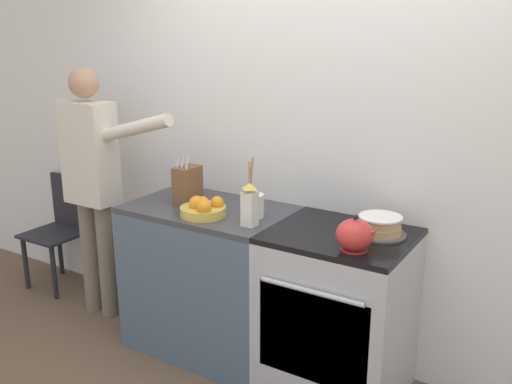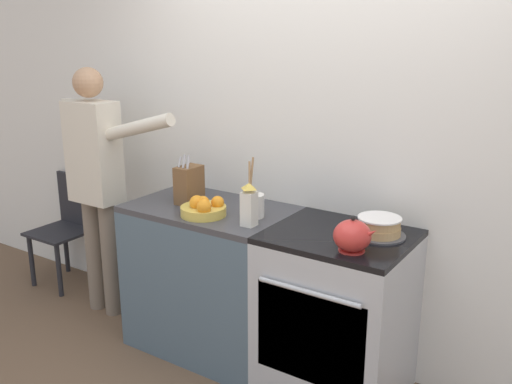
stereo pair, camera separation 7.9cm
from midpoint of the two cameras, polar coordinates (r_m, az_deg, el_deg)
wall_back at (r=3.19m, az=8.04°, el=5.06°), size 8.00×0.04×2.60m
counter_cabinet at (r=3.48m, az=-3.82°, el=-8.56°), size 0.95×0.61×0.90m
stove_range at (r=3.10m, az=8.75°, el=-12.02°), size 0.71×0.64×0.90m
layer_cake at (r=2.91m, az=12.98°, el=-3.46°), size 0.27×0.27×0.10m
tea_kettle at (r=2.68m, az=10.47°, el=-4.36°), size 0.22×0.18×0.17m
knife_block at (r=3.37m, az=-6.05°, el=0.75°), size 0.11×0.16×0.29m
utensil_crock at (r=3.11m, az=0.49°, el=-1.28°), size 0.11×0.11×0.33m
fruit_bowl at (r=3.15m, az=-4.53°, el=-1.64°), size 0.25×0.25×0.12m
milk_carton at (r=2.96m, az=0.06°, el=-1.37°), size 0.07×0.07×0.23m
person_baker at (r=3.85m, az=-15.15°, el=1.98°), size 0.94×0.20×1.67m
dining_chair at (r=4.58m, az=-17.74°, el=-2.87°), size 0.40×0.40×0.83m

